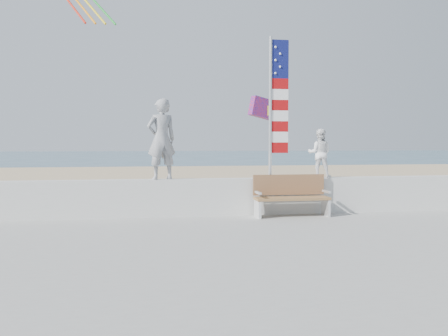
{
  "coord_description": "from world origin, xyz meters",
  "views": [
    {
      "loc": [
        -1.67,
        -9.46,
        1.95
      ],
      "look_at": [
        0.2,
        1.8,
        1.35
      ],
      "focal_mm": 38.0,
      "sensor_mm": 36.0,
      "label": 1
    }
  ],
  "objects_px": {
    "bench": "(291,195)",
    "flag": "(275,101)",
    "child": "(320,153)",
    "adult": "(161,139)"
  },
  "relations": [
    {
      "from": "bench",
      "to": "flag",
      "type": "height_order",
      "value": "flag"
    },
    {
      "from": "child",
      "to": "bench",
      "type": "distance_m",
      "value": 1.42
    },
    {
      "from": "adult",
      "to": "flag",
      "type": "height_order",
      "value": "flag"
    },
    {
      "from": "child",
      "to": "flag",
      "type": "distance_m",
      "value": 1.75
    },
    {
      "from": "child",
      "to": "flag",
      "type": "xyz_separation_m",
      "value": [
        -1.17,
        -0.0,
        1.3
      ]
    },
    {
      "from": "adult",
      "to": "bench",
      "type": "relative_size",
      "value": 1.07
    },
    {
      "from": "adult",
      "to": "flag",
      "type": "relative_size",
      "value": 0.55
    },
    {
      "from": "adult",
      "to": "child",
      "type": "xyz_separation_m",
      "value": [
        3.99,
        0.0,
        -0.35
      ]
    },
    {
      "from": "adult",
      "to": "bench",
      "type": "bearing_deg",
      "value": 154.97
    },
    {
      "from": "adult",
      "to": "child",
      "type": "distance_m",
      "value": 4.0
    }
  ]
}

